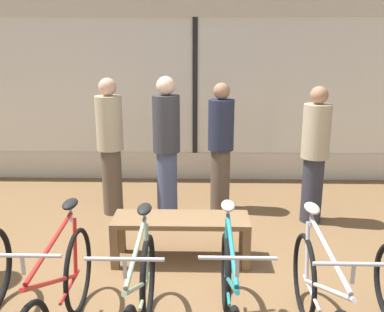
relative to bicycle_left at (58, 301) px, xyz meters
The scene contains 11 objects.
ground_plane 1.16m from the bicycle_left, 31.74° to the left, with size 24.00×24.00×0.00m, color brown.
shop_back_wall 4.47m from the bicycle_left, 77.62° to the left, with size 12.00×0.08×3.20m.
bicycle_left is the anchor object (origin of this frame).
bicycle_center_left 0.60m from the bicycle_left, ahead, with size 0.46×1.70×1.03m.
bicycle_center_right 1.25m from the bicycle_left, ahead, with size 0.46×1.73×1.01m.
bicycle_right 1.89m from the bicycle_left, ahead, with size 0.46×1.77×1.03m.
display_bench 1.60m from the bicycle_left, 59.04° to the left, with size 1.40×0.44×0.48m.
customer_near_rack 2.72m from the bicycle_left, 93.23° to the left, with size 0.43×0.43×1.80m.
customer_by_window 2.64m from the bicycle_left, 76.74° to the left, with size 0.46×0.46×1.83m.
customer_mid_floor 3.15m from the bicycle_left, 65.56° to the left, with size 0.41×0.41×1.72m.
customer_near_bench 3.48m from the bicycle_left, 45.17° to the left, with size 0.45×0.45×1.72m.
Camera 1 is at (0.11, -3.26, 2.21)m, focal length 40.00 mm.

